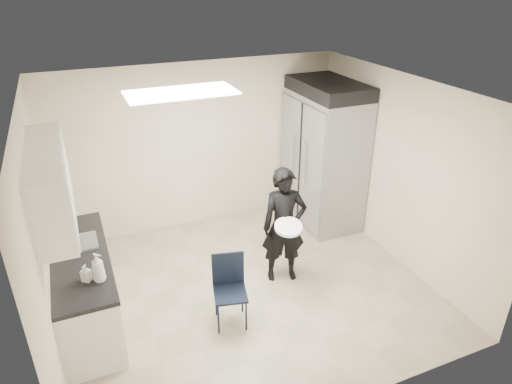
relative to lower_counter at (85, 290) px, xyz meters
name	(u,v)px	position (x,y,z in m)	size (l,w,h in m)	color
floor	(248,289)	(1.95, -0.20, -0.43)	(4.50, 4.50, 0.00)	tan
ceiling	(246,93)	(1.95, -0.20, 2.17)	(4.50, 4.50, 0.00)	silver
back_wall	(199,146)	(1.95, 1.80, 0.87)	(4.50, 4.50, 0.00)	beige
left_wall	(42,241)	(-0.30, -0.20, 0.87)	(4.00, 4.00, 0.00)	beige
right_wall	(400,171)	(4.20, -0.20, 0.87)	(4.00, 4.00, 0.00)	beige
ceiling_panel	(181,93)	(1.35, 0.20, 2.14)	(1.20, 0.60, 0.02)	white
lower_counter	(85,290)	(0.00, 0.00, 0.00)	(0.60, 1.90, 0.86)	silver
countertop	(79,258)	(0.00, 0.00, 0.46)	(0.64, 1.95, 0.05)	black
sink	(79,247)	(0.02, 0.25, 0.44)	(0.42, 0.40, 0.14)	gray
faucet	(58,240)	(-0.18, 0.25, 0.59)	(0.02, 0.02, 0.24)	silver
upper_cabinets	(50,184)	(-0.13, 0.00, 1.40)	(0.35, 1.80, 0.75)	silver
towel_dispenser	(46,163)	(-0.19, 1.15, 1.19)	(0.22, 0.30, 0.35)	black
notice_sticker_left	(44,243)	(-0.29, -0.10, 0.79)	(0.00, 0.12, 0.07)	yellow
notice_sticker_right	(45,236)	(-0.29, 0.10, 0.75)	(0.00, 0.12, 0.07)	yellow
commercial_fridge	(324,160)	(3.78, 1.07, 0.62)	(0.80, 1.35, 2.10)	gray
fridge_compressor	(329,88)	(3.78, 1.07, 1.77)	(0.80, 1.35, 0.20)	black
folding_chair	(230,294)	(1.53, -0.71, -0.01)	(0.38, 0.38, 0.85)	black
man_tuxedo	(284,226)	(2.49, -0.13, 0.36)	(0.58, 0.39, 1.59)	black
bucket_lid	(288,227)	(2.43, -0.37, 0.50)	(0.35, 0.35, 0.04)	white
soap_bottle_a	(98,267)	(0.18, -0.56, 0.64)	(0.13, 0.13, 0.32)	white
soap_bottle_b	(86,273)	(0.06, -0.50, 0.57)	(0.08, 0.09, 0.19)	#BAB7C4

